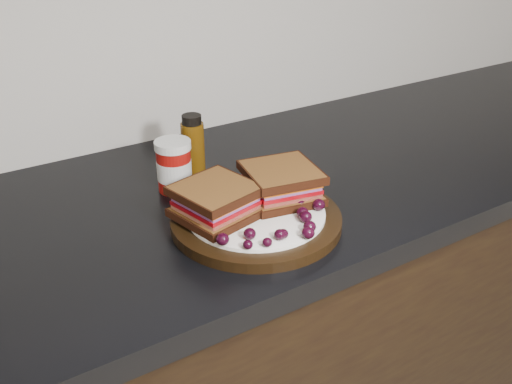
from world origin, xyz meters
TOP-DOWN VIEW (x-y plane):
  - countertop at (0.00, 1.70)m, footprint 3.98×0.60m
  - plate at (0.07, 1.57)m, footprint 0.28×0.28m
  - sandwich_left at (0.01, 1.60)m, footprint 0.14×0.14m
  - sandwich_right at (0.13, 1.59)m, footprint 0.14×0.14m
  - grape_0 at (-0.02, 1.52)m, footprint 0.02×0.02m
  - grape_1 at (0.02, 1.51)m, footprint 0.02×0.02m
  - grape_2 at (0.00, 1.49)m, footprint 0.02×0.02m
  - grape_3 at (0.03, 1.48)m, footprint 0.02×0.02m
  - grape_4 at (0.06, 1.48)m, footprint 0.02×0.02m
  - grape_5 at (0.06, 1.48)m, footprint 0.02×0.02m
  - grape_6 at (0.09, 1.46)m, footprint 0.02×0.02m
  - grape_7 at (0.11, 1.48)m, footprint 0.02×0.02m
  - grape_8 at (0.12, 1.50)m, footprint 0.02×0.02m
  - grape_9 at (0.12, 1.52)m, footprint 0.02×0.02m
  - grape_10 at (0.16, 1.52)m, footprint 0.02×0.02m
  - grape_11 at (0.14, 1.54)m, footprint 0.02×0.02m
  - grape_12 at (0.15, 1.56)m, footprint 0.02×0.02m
  - grape_13 at (0.15, 1.59)m, footprint 0.02×0.02m
  - grape_14 at (0.15, 1.60)m, footprint 0.02×0.02m
  - grape_15 at (0.12, 1.60)m, footprint 0.02×0.02m
  - grape_16 at (0.02, 1.63)m, footprint 0.02×0.02m
  - grape_17 at (0.01, 1.60)m, footprint 0.02×0.02m
  - grape_18 at (-0.02, 1.59)m, footprint 0.02×0.02m
  - grape_19 at (-0.01, 1.58)m, footprint 0.02×0.02m
  - grape_20 at (0.02, 1.55)m, footprint 0.02×0.02m
  - grape_21 at (0.02, 1.59)m, footprint 0.02×0.02m
  - grape_22 at (0.02, 1.59)m, footprint 0.02×0.02m
  - grape_23 at (-0.03, 1.59)m, footprint 0.02×0.02m
  - condiment_jar at (0.01, 1.76)m, footprint 0.08×0.08m
  - oil_bottle at (0.07, 1.79)m, footprint 0.05×0.05m

SIDE VIEW (x-z plane):
  - countertop at x=0.00m, z-range 0.86..0.90m
  - plate at x=0.07m, z-range 0.90..0.92m
  - grape_3 at x=0.03m, z-range 0.92..0.94m
  - grape_2 at x=0.00m, z-range 0.92..0.94m
  - grape_5 at x=0.06m, z-range 0.92..0.94m
  - grape_15 at x=0.12m, z-range 0.92..0.94m
  - grape_22 at x=0.02m, z-range 0.92..0.94m
  - grape_20 at x=0.02m, z-range 0.92..0.94m
  - grape_21 at x=0.02m, z-range 0.92..0.94m
  - grape_4 at x=0.06m, z-range 0.92..0.94m
  - grape_23 at x=-0.03m, z-range 0.92..0.94m
  - grape_14 at x=0.15m, z-range 0.92..0.94m
  - grape_11 at x=0.14m, z-range 0.92..0.94m
  - grape_1 at x=0.02m, z-range 0.92..0.94m
  - grape_16 at x=0.02m, z-range 0.92..0.94m
  - grape_19 at x=-0.01m, z-range 0.92..0.94m
  - grape_9 at x=0.12m, z-range 0.92..0.94m
  - grape_0 at x=-0.02m, z-range 0.92..0.94m
  - grape_7 at x=0.11m, z-range 0.92..0.94m
  - grape_6 at x=0.09m, z-range 0.92..0.94m
  - grape_8 at x=0.12m, z-range 0.92..0.94m
  - grape_13 at x=0.15m, z-range 0.92..0.94m
  - grape_12 at x=0.15m, z-range 0.92..0.94m
  - grape_10 at x=0.16m, z-range 0.92..0.94m
  - grape_17 at x=0.01m, z-range 0.92..0.94m
  - grape_18 at x=-0.02m, z-range 0.92..0.94m
  - condiment_jar at x=0.01m, z-range 0.90..1.00m
  - sandwich_left at x=0.01m, z-range 0.92..0.98m
  - sandwich_right at x=0.13m, z-range 0.92..0.98m
  - oil_bottle at x=0.07m, z-range 0.90..1.02m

